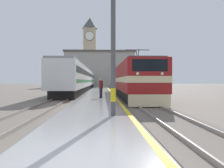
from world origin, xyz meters
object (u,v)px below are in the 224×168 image
Objects in this scene: clock_tower at (90,49)px; locomotive_train at (130,81)px; catenary_mast at (117,23)px; passenger_train at (84,79)px; person_on_platform at (101,87)px.

locomotive_train is at bearing -82.33° from clock_tower.
catenary_mast is 70.64m from clock_tower.
clock_tower is (-0.70, 34.39, 11.10)m from passenger_train.
passenger_train reaches higher than person_on_platform.
catenary_mast reaches higher than passenger_train.
passenger_train is 6.60× the size of catenary_mast.
person_on_platform is at bearing 94.37° from catenary_mast.
locomotive_train reaches higher than person_on_platform.
clock_tower reaches higher than passenger_train.
catenary_mast is 10.35m from person_on_platform.
passenger_train is 35.84m from catenary_mast.
clock_tower is at bearing 94.17° from catenary_mast.
person_on_platform is 61.41m from clock_tower.
locomotive_train is 14.46m from catenary_mast.
locomotive_train is 5.30m from person_on_platform.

